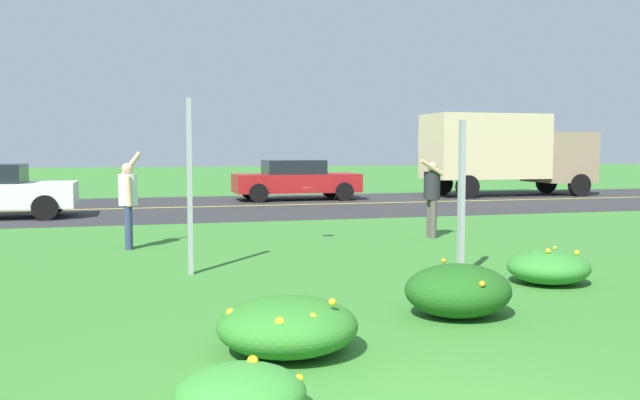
{
  "coord_description": "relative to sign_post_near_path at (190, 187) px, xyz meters",
  "views": [
    {
      "loc": [
        -1.64,
        -3.37,
        1.84
      ],
      "look_at": [
        1.53,
        8.19,
        0.94
      ],
      "focal_mm": 37.88,
      "sensor_mm": 36.0,
      "label": 1
    }
  ],
  "objects": [
    {
      "name": "box_truck_tan",
      "position": [
        13.36,
        13.84,
        0.51
      ],
      "size": [
        6.7,
        2.46,
        3.2
      ],
      "color": "#937F60",
      "rests_on": "ground"
    },
    {
      "name": "highway_center_stripe",
      "position": [
        0.88,
        11.68,
        -1.28
      ],
      "size": [
        120.0,
        0.16,
        0.0
      ],
      "primitive_type": "cube",
      "color": "yellow",
      "rests_on": "ground"
    },
    {
      "name": "daylily_clump_front_center",
      "position": [
        4.67,
        -2.03,
        -1.06
      ],
      "size": [
        1.12,
        1.08,
        0.51
      ],
      "color": "#337F2D",
      "rests_on": "ground"
    },
    {
      "name": "highway_strip",
      "position": [
        0.88,
        11.68,
        -1.29
      ],
      "size": [
        120.0,
        9.59,
        0.01
      ],
      "primitive_type": "cube",
      "color": "#2D2D30",
      "rests_on": "ground"
    },
    {
      "name": "daylily_clump_mid_left",
      "position": [
        0.54,
        -4.17,
        -1.04
      ],
      "size": [
        1.28,
        1.26,
        0.54
      ],
      "color": "#2D7526",
      "rests_on": "ground"
    },
    {
      "name": "sign_post_by_roadside",
      "position": [
        3.68,
        -1.37,
        -0.17
      ],
      "size": [
        0.07,
        0.1,
        2.25
      ],
      "color": "#93969B",
      "rests_on": "ground"
    },
    {
      "name": "person_thrower_white_shirt",
      "position": [
        -0.9,
        2.86,
        -0.34
      ],
      "size": [
        0.43,
        0.48,
        1.8
      ],
      "color": "silver",
      "rests_on": "ground"
    },
    {
      "name": "person_catcher_dark_shirt",
      "position": [
        5.16,
        2.84,
        -0.34
      ],
      "size": [
        0.52,
        0.48,
        1.65
      ],
      "color": "#232328",
      "rests_on": "ground"
    },
    {
      "name": "car_red_center_right",
      "position": [
        4.85,
        13.84,
        -0.55
      ],
      "size": [
        4.5,
        2.0,
        1.45
      ],
      "color": "maroon",
      "rests_on": "ground"
    },
    {
      "name": "sign_post_near_path",
      "position": [
        0.0,
        0.0,
        0.0
      ],
      "size": [
        0.07,
        0.1,
        2.58
      ],
      "color": "#93969B",
      "rests_on": "ground"
    },
    {
      "name": "daylily_clump_mid_right",
      "position": [
        -0.1,
        -5.54,
        -1.11
      ],
      "size": [
        0.91,
        0.91,
        0.38
      ],
      "color": "#337F2D",
      "rests_on": "ground"
    },
    {
      "name": "frisbee_red",
      "position": [
        2.56,
        2.96,
        -0.22
      ],
      "size": [
        0.26,
        0.26,
        0.04
      ],
      "color": "red"
    },
    {
      "name": "daylily_clump_mid_center",
      "position": [
        2.64,
        -3.35,
        -1.0
      ],
      "size": [
        1.19,
        1.06,
        0.6
      ],
      "color": "#1E5619",
      "rests_on": "ground"
    },
    {
      "name": "ground_plane",
      "position": [
        0.88,
        2.52,
        -1.29
      ],
      "size": [
        120.0,
        120.0,
        0.0
      ],
      "primitive_type": "plane",
      "color": "#387A2D"
    }
  ]
}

